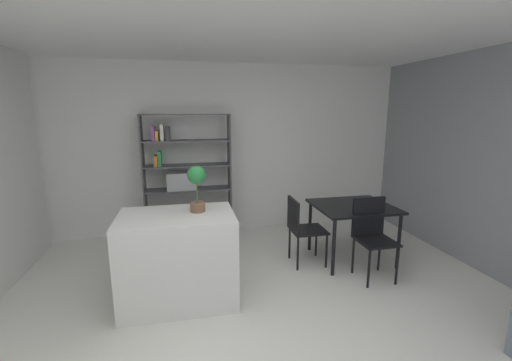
{
  "coord_description": "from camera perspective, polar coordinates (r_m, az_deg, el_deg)",
  "views": [
    {
      "loc": [
        -0.44,
        -2.6,
        1.96
      ],
      "look_at": [
        0.3,
        0.82,
        1.23
      ],
      "focal_mm": 23.59,
      "sensor_mm": 36.0,
      "label": 1
    }
  ],
  "objects": [
    {
      "name": "dining_chair_near",
      "position": [
        4.25,
        19.05,
        -8.05
      ],
      "size": [
        0.41,
        0.42,
        0.95
      ],
      "rotation": [
        0.0,
        0.0,
        0.0
      ],
      "color": "black",
      "rests_on": "ground_plane"
    },
    {
      "name": "back_partition",
      "position": [
        5.48,
        -7.51,
        5.25
      ],
      "size": [
        6.29,
        0.06,
        2.69
      ],
      "primitive_type": "cube",
      "color": "white",
      "rests_on": "ground_plane"
    },
    {
      "name": "potted_plant_on_island",
      "position": [
        3.47,
        -10.01,
        -0.52
      ],
      "size": [
        0.19,
        0.19,
        0.47
      ],
      "color": "brown",
      "rests_on": "kitchen_island"
    },
    {
      "name": "kitchen_island",
      "position": [
        3.64,
        -13.04,
        -12.71
      ],
      "size": [
        1.15,
        0.76,
        0.94
      ],
      "primitive_type": "cube",
      "color": "silver",
      "rests_on": "ground_plane"
    },
    {
      "name": "dining_table",
      "position": [
        4.6,
        16.12,
        -5.0
      ],
      "size": [
        0.99,
        0.9,
        0.74
      ],
      "color": "black",
      "rests_on": "ground_plane"
    },
    {
      "name": "ceiling_slab",
      "position": [
        2.74,
        -2.77,
        27.84
      ],
      "size": [
        6.29,
        5.71,
        0.06
      ],
      "color": "white",
      "rests_on": "ground_plane"
    },
    {
      "name": "ground_plane",
      "position": [
        3.28,
        -2.25,
        -24.83
      ],
      "size": [
        8.64,
        8.64,
        0.0
      ],
      "primitive_type": "plane",
      "color": "silver"
    },
    {
      "name": "dining_chair_island_side",
      "position": [
        4.36,
        7.67,
        -7.51
      ],
      "size": [
        0.44,
        0.42,
        0.87
      ],
      "rotation": [
        0.0,
        0.0,
        1.55
      ],
      "color": "black",
      "rests_on": "ground_plane"
    },
    {
      "name": "open_bookshelf",
      "position": [
        5.23,
        -12.41,
        0.53
      ],
      "size": [
        1.3,
        0.32,
        1.91
      ],
      "color": "#4C4C51",
      "rests_on": "ground_plane"
    }
  ]
}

